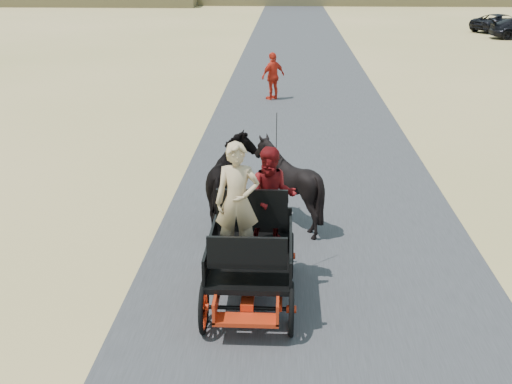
{
  "coord_description": "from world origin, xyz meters",
  "views": [
    {
      "loc": [
        -0.52,
        -9.59,
        5.05
      ],
      "look_at": [
        -1.03,
        0.75,
        1.2
      ],
      "focal_mm": 45.0,
      "sensor_mm": 36.0,
      "label": 1
    }
  ],
  "objects_px": {
    "horse_left": "(231,183)",
    "pedestrian": "(273,76)",
    "carriage": "(251,279)",
    "horse_right": "(288,184)",
    "car_d": "(501,23)"
  },
  "relations": [
    {
      "from": "pedestrian",
      "to": "horse_right",
      "type": "bearing_deg",
      "value": 52.06
    },
    {
      "from": "horse_right",
      "to": "pedestrian",
      "type": "distance_m",
      "value": 11.71
    },
    {
      "from": "pedestrian",
      "to": "car_d",
      "type": "bearing_deg",
      "value": -164.49
    },
    {
      "from": "horse_left",
      "to": "pedestrian",
      "type": "height_order",
      "value": "pedestrian"
    },
    {
      "from": "horse_left",
      "to": "pedestrian",
      "type": "bearing_deg",
      "value": -92.58
    },
    {
      "from": "carriage",
      "to": "horse_right",
      "type": "height_order",
      "value": "horse_right"
    },
    {
      "from": "horse_left",
      "to": "car_d",
      "type": "xyz_separation_m",
      "value": [
        15.68,
        34.37,
        -0.24
      ]
    },
    {
      "from": "horse_right",
      "to": "car_d",
      "type": "bearing_deg",
      "value": -112.98
    },
    {
      "from": "car_d",
      "to": "horse_left",
      "type": "bearing_deg",
      "value": 127.08
    },
    {
      "from": "carriage",
      "to": "pedestrian",
      "type": "distance_m",
      "value": 14.71
    },
    {
      "from": "carriage",
      "to": "car_d",
      "type": "xyz_separation_m",
      "value": [
        15.13,
        37.37,
        0.24
      ]
    },
    {
      "from": "horse_left",
      "to": "pedestrian",
      "type": "distance_m",
      "value": 11.71
    },
    {
      "from": "horse_left",
      "to": "horse_right",
      "type": "distance_m",
      "value": 1.1
    },
    {
      "from": "carriage",
      "to": "horse_right",
      "type": "bearing_deg",
      "value": 79.61
    },
    {
      "from": "horse_left",
      "to": "pedestrian",
      "type": "relative_size",
      "value": 1.16
    }
  ]
}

